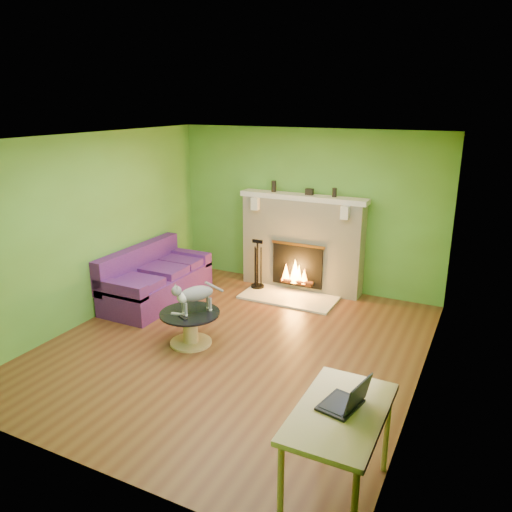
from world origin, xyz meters
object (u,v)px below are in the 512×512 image
(desk, at_px, (340,421))
(cat, at_px, (197,297))
(sofa, at_px, (155,280))
(coffee_table, at_px, (190,326))

(desk, relative_size, cat, 1.65)
(sofa, height_order, cat, cat)
(desk, bearing_deg, cat, 143.85)
(sofa, xyz_separation_m, desk, (3.81, -2.71, 0.39))
(desk, height_order, cat, cat)
(sofa, distance_m, desk, 4.69)
(sofa, xyz_separation_m, coffee_table, (1.32, -1.00, -0.07))
(coffee_table, distance_m, desk, 3.05)
(desk, bearing_deg, coffee_table, 145.51)
(sofa, height_order, desk, sofa)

